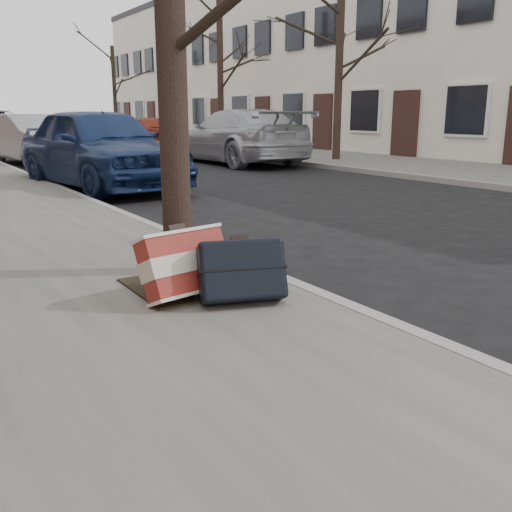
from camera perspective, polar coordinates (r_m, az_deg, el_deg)
ground at (r=4.90m, az=21.61°, el=-3.84°), size 120.00×120.00×0.00m
far_sidewalk at (r=21.21m, az=0.69°, el=10.42°), size 4.00×70.00×0.12m
house_far at (r=25.35m, az=10.11°, el=18.83°), size 6.70×40.00×7.20m
dirt_patch at (r=4.48m, az=-6.80°, el=-2.84°), size 0.85×0.85×0.02m
suitcase_red at (r=4.12m, az=-7.06°, el=-0.82°), size 0.70×0.46×0.50m
suitcase_navy at (r=4.00m, az=-1.42°, el=-1.42°), size 0.69×0.53×0.47m
car_near_front at (r=11.49m, az=-15.35°, el=10.44°), size 2.36×4.81×1.58m
car_near_mid at (r=17.57m, az=-21.17°, el=10.82°), size 2.01×4.39×1.40m
car_far_front at (r=16.68m, az=-1.88°, el=11.84°), size 2.25×5.31×1.53m
car_far_back at (r=22.76m, az=-11.01°, el=11.98°), size 1.66×3.99×1.35m
tree_far_a at (r=17.00m, az=8.26°, el=17.13°), size 0.22×0.22×4.48m
tree_far_b at (r=22.63m, az=-3.59°, el=17.56°), size 0.23×0.23×5.35m
tree_far_c at (r=33.48m, az=-13.96°, el=15.62°), size 0.21×0.21×4.83m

